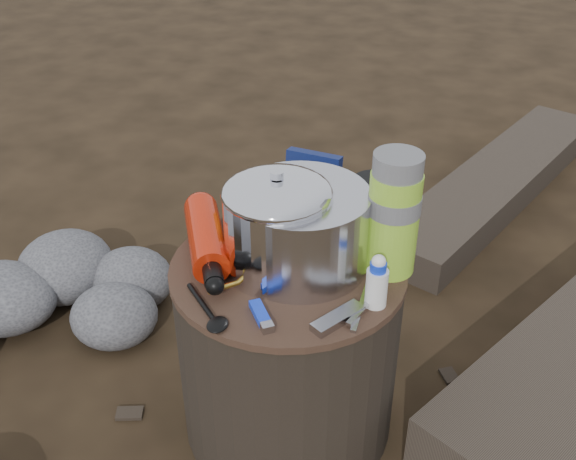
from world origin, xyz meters
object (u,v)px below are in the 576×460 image
(stump, at_px, (288,348))
(camping_pot, at_px, (277,225))
(thermos, at_px, (393,215))
(fuel_bottle, at_px, (206,237))
(travel_mug, at_px, (374,212))

(stump, xyz_separation_m, camping_pot, (-0.02, -0.01, 0.29))
(stump, xyz_separation_m, thermos, (0.18, 0.05, 0.31))
(fuel_bottle, xyz_separation_m, travel_mug, (0.30, 0.12, 0.03))
(camping_pot, height_order, fuel_bottle, camping_pot)
(thermos, relative_size, travel_mug, 1.73)
(stump, distance_m, fuel_bottle, 0.28)
(camping_pot, height_order, travel_mug, camping_pot)
(camping_pot, bearing_deg, fuel_bottle, 173.86)
(camping_pot, bearing_deg, travel_mug, 41.50)
(travel_mug, bearing_deg, camping_pot, -138.50)
(thermos, distance_m, travel_mug, 0.10)
(fuel_bottle, bearing_deg, travel_mug, -4.95)
(stump, height_order, travel_mug, travel_mug)
(stump, distance_m, thermos, 0.36)
(camping_pot, bearing_deg, thermos, 15.90)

